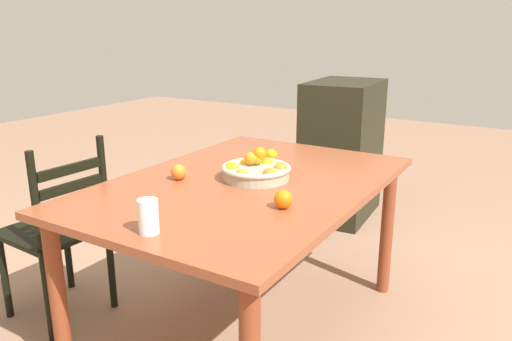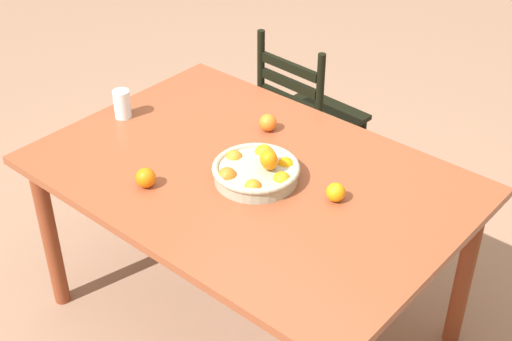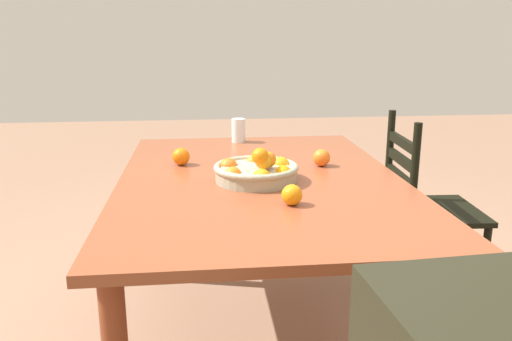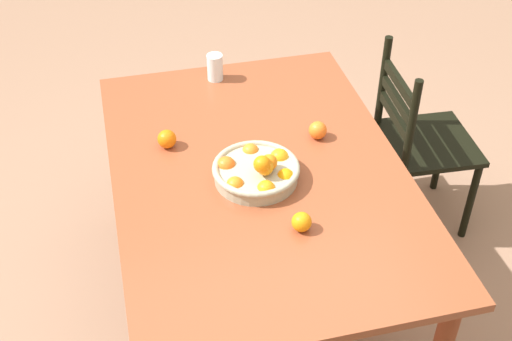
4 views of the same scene
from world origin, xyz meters
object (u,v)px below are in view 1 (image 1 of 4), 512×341
object	(u,v)px
orange_loose_2	(283,199)
chair_near_window	(59,232)
fruit_bowl	(256,170)
orange_loose_0	(179,172)
dining_table	(246,199)
orange_loose_1	(271,156)
drinking_glass	(148,217)
cabinet	(342,150)

from	to	relation	value
orange_loose_2	chair_near_window	bearing A→B (deg)	97.52
fruit_bowl	orange_loose_0	bearing A→B (deg)	123.54
orange_loose_0	fruit_bowl	bearing A→B (deg)	-56.46
orange_loose_2	fruit_bowl	bearing A→B (deg)	46.59
dining_table	orange_loose_2	xyz separation A→B (m)	(-0.22, -0.31, 0.13)
chair_near_window	orange_loose_0	bearing A→B (deg)	115.13
fruit_bowl	orange_loose_2	size ratio (longest dim) A/B	4.36
fruit_bowl	orange_loose_1	world-z (taller)	fruit_bowl
orange_loose_0	orange_loose_1	xyz separation A→B (m)	(0.48, -0.21, -0.00)
orange_loose_1	orange_loose_2	xyz separation A→B (m)	(-0.56, -0.37, 0.00)
orange_loose_0	drinking_glass	bearing A→B (deg)	-149.67
cabinet	orange_loose_0	bearing A→B (deg)	174.06
dining_table	orange_loose_2	bearing A→B (deg)	-125.66
dining_table	cabinet	size ratio (longest dim) A/B	1.51
cabinet	drinking_glass	xyz separation A→B (m)	(-2.35, -0.24, 0.30)
dining_table	cabinet	distance (m)	1.70
drinking_glass	orange_loose_0	bearing A→B (deg)	30.33
cabinet	orange_loose_2	distance (m)	1.99
chair_near_window	orange_loose_2	size ratio (longest dim) A/B	12.65
fruit_bowl	orange_loose_1	xyz separation A→B (m)	(0.29, 0.08, -0.01)
chair_near_window	orange_loose_1	distance (m)	1.12
fruit_bowl	orange_loose_1	size ratio (longest dim) A/B	4.68
orange_loose_1	drinking_glass	size ratio (longest dim) A/B	0.57
dining_table	drinking_glass	world-z (taller)	drinking_glass
chair_near_window	cabinet	world-z (taller)	cabinet
dining_table	drinking_glass	distance (m)	0.68
dining_table	drinking_glass	xyz separation A→B (m)	(-0.67, -0.03, 0.15)
cabinet	orange_loose_0	xyz separation A→B (m)	(-1.83, 0.06, 0.28)
drinking_glass	cabinet	bearing A→B (deg)	5.90
fruit_bowl	orange_loose_0	size ratio (longest dim) A/B	4.45
dining_table	cabinet	world-z (taller)	cabinet
dining_table	orange_loose_1	bearing A→B (deg)	10.60
cabinet	orange_loose_0	world-z (taller)	cabinet
fruit_bowl	orange_loose_1	bearing A→B (deg)	16.20
chair_near_window	orange_loose_2	bearing A→B (deg)	100.81
orange_loose_0	orange_loose_2	size ratio (longest dim) A/B	0.98
drinking_glass	dining_table	bearing A→B (deg)	3.00
orange_loose_0	orange_loose_1	distance (m)	0.52
dining_table	orange_loose_1	distance (m)	0.37
fruit_bowl	orange_loose_2	xyz separation A→B (m)	(-0.27, -0.29, -0.00)
orange_loose_1	fruit_bowl	bearing A→B (deg)	-163.80
chair_near_window	orange_loose_1	world-z (taller)	chair_near_window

